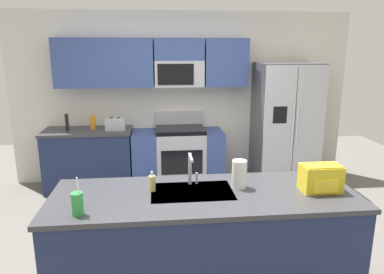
% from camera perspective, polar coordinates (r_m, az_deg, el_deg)
% --- Properties ---
extents(ground_plane, '(9.00, 9.00, 0.00)m').
position_cam_1_polar(ground_plane, '(4.03, 1.15, -16.76)').
color(ground_plane, '#66605B').
rests_on(ground_plane, ground).
extents(kitchen_wall_unit, '(5.20, 0.43, 2.60)m').
position_cam_1_polar(kitchen_wall_unit, '(5.56, -2.95, 7.88)').
color(kitchen_wall_unit, silver).
rests_on(kitchen_wall_unit, ground).
extents(back_counter, '(1.27, 0.63, 0.90)m').
position_cam_1_polar(back_counter, '(5.57, -15.99, -3.39)').
color(back_counter, '#1E2A4D').
rests_on(back_counter, ground).
extents(range_oven, '(1.36, 0.61, 1.10)m').
position_cam_1_polar(range_oven, '(5.49, -2.24, -3.16)').
color(range_oven, '#B7BABF').
rests_on(range_oven, ground).
extents(refrigerator, '(0.90, 0.76, 1.85)m').
position_cam_1_polar(refrigerator, '(5.65, 14.58, 1.92)').
color(refrigerator, '#4C4F54').
rests_on(refrigerator, ground).
extents(island_counter, '(2.51, 0.89, 0.90)m').
position_cam_1_polar(island_counter, '(3.18, 1.94, -16.33)').
color(island_counter, '#1E2A4D').
rests_on(island_counter, ground).
extents(toaster, '(0.28, 0.16, 0.18)m').
position_cam_1_polar(toaster, '(5.33, -12.09, 2.07)').
color(toaster, '#B7BABF').
rests_on(toaster, back_counter).
extents(pepper_mill, '(0.05, 0.05, 0.24)m').
position_cam_1_polar(pepper_mill, '(5.49, -19.26, 2.25)').
color(pepper_mill, black).
rests_on(pepper_mill, back_counter).
extents(bottle_orange, '(0.07, 0.07, 0.21)m').
position_cam_1_polar(bottle_orange, '(5.44, -15.48, 2.28)').
color(bottle_orange, orange).
rests_on(bottle_orange, back_counter).
extents(sink_faucet, '(0.09, 0.21, 0.28)m').
position_cam_1_polar(sink_faucet, '(3.09, -0.18, -4.73)').
color(sink_faucet, '#B7BABF').
rests_on(sink_faucet, island_counter).
extents(drink_cup_green, '(0.08, 0.08, 0.29)m').
position_cam_1_polar(drink_cup_green, '(2.71, -17.73, -10.06)').
color(drink_cup_green, green).
rests_on(drink_cup_green, island_counter).
extents(soap_dispenser, '(0.06, 0.06, 0.17)m').
position_cam_1_polar(soap_dispenser, '(3.02, -6.35, -7.28)').
color(soap_dispenser, '#D8CC66').
rests_on(soap_dispenser, island_counter).
extents(paper_towel_roll, '(0.12, 0.12, 0.24)m').
position_cam_1_polar(paper_towel_roll, '(3.08, 7.50, -5.86)').
color(paper_towel_roll, white).
rests_on(paper_towel_roll, island_counter).
extents(backpack, '(0.32, 0.22, 0.23)m').
position_cam_1_polar(backpack, '(3.17, 19.80, -6.08)').
color(backpack, yellow).
rests_on(backpack, island_counter).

